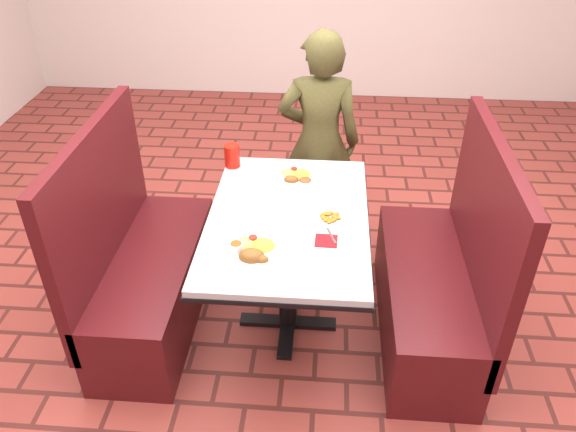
% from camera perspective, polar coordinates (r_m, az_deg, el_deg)
% --- Properties ---
extents(dining_table, '(0.81, 1.21, 0.75)m').
position_cam_1_polar(dining_table, '(2.87, 0.00, -1.59)').
color(dining_table, '#BABDBF').
rests_on(dining_table, ground).
extents(booth_bench_left, '(0.47, 1.20, 1.17)m').
position_cam_1_polar(booth_bench_left, '(3.22, -14.39, -5.59)').
color(booth_bench_left, '#4D1114').
rests_on(booth_bench_left, ground).
extents(booth_bench_right, '(0.47, 1.20, 1.17)m').
position_cam_1_polar(booth_bench_right, '(3.13, 14.87, -7.05)').
color(booth_bench_right, '#4D1114').
rests_on(booth_bench_right, ground).
extents(diner_person, '(0.53, 0.35, 1.44)m').
position_cam_1_polar(diner_person, '(3.60, 3.17, 7.46)').
color(diner_person, brown).
rests_on(diner_person, ground).
extents(near_dinner_plate, '(0.27, 0.27, 0.08)m').
position_cam_1_polar(near_dinner_plate, '(2.55, -3.47, -3.29)').
color(near_dinner_plate, white).
rests_on(near_dinner_plate, dining_table).
extents(far_dinner_plate, '(0.24, 0.24, 0.06)m').
position_cam_1_polar(far_dinner_plate, '(3.12, 0.88, 4.17)').
color(far_dinner_plate, white).
rests_on(far_dinner_plate, dining_table).
extents(plantain_plate, '(0.17, 0.17, 0.03)m').
position_cam_1_polar(plantain_plate, '(2.79, 4.25, -0.19)').
color(plantain_plate, white).
rests_on(plantain_plate, dining_table).
extents(maroon_napkin, '(0.11, 0.11, 0.00)m').
position_cam_1_polar(maroon_napkin, '(2.65, 3.90, -2.53)').
color(maroon_napkin, maroon).
rests_on(maroon_napkin, dining_table).
extents(spoon_utensil, '(0.05, 0.12, 0.00)m').
position_cam_1_polar(spoon_utensil, '(2.68, 4.44, -2.03)').
color(spoon_utensil, silver).
rests_on(spoon_utensil, dining_table).
extents(red_tumbler, '(0.09, 0.09, 0.13)m').
position_cam_1_polar(red_tumbler, '(3.24, -5.70, 6.12)').
color(red_tumbler, red).
rests_on(red_tumbler, dining_table).
extents(paper_napkin, '(0.20, 0.16, 0.01)m').
position_cam_1_polar(paper_napkin, '(2.43, 5.34, -6.41)').
color(paper_napkin, white).
rests_on(paper_napkin, dining_table).
extents(knife_utensil, '(0.07, 0.18, 0.00)m').
position_cam_1_polar(knife_utensil, '(2.54, -3.10, -4.09)').
color(knife_utensil, silver).
rests_on(knife_utensil, dining_table).
extents(fork_utensil, '(0.04, 0.15, 0.00)m').
position_cam_1_polar(fork_utensil, '(2.53, -2.84, -4.18)').
color(fork_utensil, silver).
rests_on(fork_utensil, dining_table).
extents(lettuce_shreds, '(0.28, 0.32, 0.00)m').
position_cam_1_polar(lettuce_shreds, '(2.86, 0.89, 0.65)').
color(lettuce_shreds, '#88B548').
rests_on(lettuce_shreds, dining_table).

